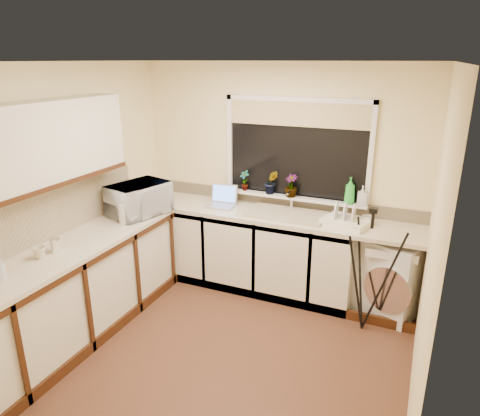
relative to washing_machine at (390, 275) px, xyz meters
name	(u,v)px	position (x,y,z in m)	size (l,w,h in m)	color
floor	(221,347)	(-1.30, -1.24, -0.40)	(3.20, 3.20, 0.00)	brown
ceiling	(216,62)	(-1.30, -1.24, 2.05)	(3.20, 3.20, 0.00)	white
wall_back	(278,177)	(-1.30, 0.26, 0.82)	(3.20, 3.20, 0.00)	#FDE6A8
wall_front	(91,312)	(-1.30, -2.74, 0.82)	(3.20, 3.20, 0.00)	#FDE6A8
wall_left	(68,197)	(-2.90, -1.24, 0.82)	(3.00, 3.00, 0.00)	#FDE6A8
wall_right	(431,253)	(0.30, -1.24, 0.82)	(3.00, 3.00, 0.00)	#FDE6A8
base_cabinet_back	(241,248)	(-1.63, -0.04, 0.03)	(2.55, 0.60, 0.86)	silver
base_cabinet_left	(80,291)	(-2.60, -1.54, 0.03)	(0.54, 2.40, 0.86)	silver
worktop_back	(268,215)	(-1.30, -0.04, 0.48)	(3.20, 0.60, 0.04)	beige
worktop_left	(74,247)	(-2.60, -1.54, 0.48)	(0.60, 2.40, 0.04)	beige
upper_cabinet	(33,146)	(-2.74, -1.69, 1.40)	(0.28, 1.90, 0.70)	silver
splashback_left	(46,217)	(-2.89, -1.54, 0.72)	(0.02, 2.40, 0.45)	beige
splashback_back	(277,199)	(-1.30, 0.25, 0.57)	(3.20, 0.02, 0.14)	beige
window_glass	(296,150)	(-1.10, 0.25, 1.15)	(1.50, 0.02, 1.00)	black
window_blind	(297,114)	(-1.10, 0.22, 1.52)	(1.50, 0.02, 0.25)	tan
windowsill	(293,197)	(-1.10, 0.19, 0.63)	(1.60, 0.14, 0.03)	white
sink	(286,214)	(-1.10, -0.04, 0.51)	(0.82, 0.46, 0.03)	tan
faucet	(292,200)	(-1.10, 0.14, 0.62)	(0.03, 0.03, 0.24)	silver
washing_machine	(390,275)	(0.00, 0.00, 0.00)	(0.57, 0.55, 0.80)	silver
laptop	(222,200)	(-1.87, 0.00, 0.56)	(0.32, 0.29, 0.23)	#AAABB2
kettle	(126,213)	(-2.52, -0.89, 0.59)	(0.15, 0.15, 0.19)	silver
dish_rack	(346,222)	(-0.47, -0.07, 0.53)	(0.43, 0.32, 0.06)	white
tripod	(367,271)	(-0.18, -0.43, 0.21)	(0.61, 0.61, 1.23)	black
steel_jar	(56,245)	(-2.62, -1.72, 0.56)	(0.09, 0.09, 0.12)	white
microwave	(139,199)	(-2.54, -0.63, 0.67)	(0.61, 0.41, 0.34)	white
plant_a	(245,180)	(-1.68, 0.18, 0.76)	(0.12, 0.08, 0.23)	#999999
plant_b	(271,182)	(-1.35, 0.17, 0.78)	(0.15, 0.12, 0.26)	#999999
plant_c	(291,186)	(-1.12, 0.15, 0.77)	(0.14, 0.14, 0.25)	#999999
soap_bottle_green	(350,191)	(-0.50, 0.16, 0.79)	(0.11, 0.11, 0.28)	green
soap_bottle_clear	(362,196)	(-0.37, 0.16, 0.75)	(0.09, 0.09, 0.20)	#999999
cup_back	(367,220)	(-0.28, 0.01, 0.54)	(0.12, 0.12, 0.09)	silver
cup_left	(40,253)	(-2.65, -1.87, 0.55)	(0.11, 0.11, 0.10)	beige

